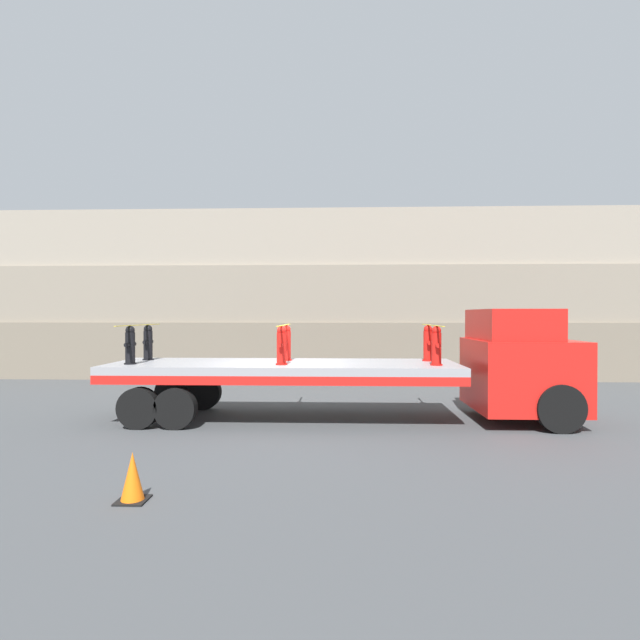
{
  "coord_description": "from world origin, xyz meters",
  "views": [
    {
      "loc": [
        1.33,
        -12.02,
        2.52
      ],
      "look_at": [
        0.87,
        0.0,
        2.4
      ],
      "focal_mm": 28.0,
      "sensor_mm": 36.0,
      "label": 1
    }
  ],
  "objects_px": {
    "traffic_cone": "(133,477)",
    "fire_hydrant_red_near_2": "(436,346)",
    "truck_cab": "(523,364)",
    "fire_hydrant_red_far_1": "(286,343)",
    "fire_hydrant_red_near_1": "(282,346)",
    "fire_hydrant_red_far_2": "(428,343)",
    "fire_hydrant_black_near_0": "(130,345)",
    "fire_hydrant_black_far_0": "(148,343)",
    "flatbed_trailer": "(262,373)"
  },
  "relations": [
    {
      "from": "traffic_cone",
      "to": "fire_hydrant_red_near_2",
      "type": "bearing_deg",
      "value": 44.01
    },
    {
      "from": "fire_hydrant_black_far_0",
      "to": "fire_hydrant_red_far_1",
      "type": "bearing_deg",
      "value": 0.0
    },
    {
      "from": "flatbed_trailer",
      "to": "fire_hydrant_red_far_1",
      "type": "xyz_separation_m",
      "value": [
        0.54,
        0.55,
        0.7
      ]
    },
    {
      "from": "fire_hydrant_red_near_1",
      "to": "traffic_cone",
      "type": "relative_size",
      "value": 1.35
    },
    {
      "from": "truck_cab",
      "to": "flatbed_trailer",
      "type": "bearing_deg",
      "value": 180.0
    },
    {
      "from": "fire_hydrant_red_far_2",
      "to": "flatbed_trailer",
      "type": "bearing_deg",
      "value": -172.4
    },
    {
      "from": "fire_hydrant_black_near_0",
      "to": "fire_hydrant_red_far_2",
      "type": "bearing_deg",
      "value": 8.72
    },
    {
      "from": "truck_cab",
      "to": "fire_hydrant_red_far_1",
      "type": "xyz_separation_m",
      "value": [
        -5.72,
        0.55,
        0.46
      ]
    },
    {
      "from": "flatbed_trailer",
      "to": "traffic_cone",
      "type": "height_order",
      "value": "flatbed_trailer"
    },
    {
      "from": "fire_hydrant_red_near_1",
      "to": "fire_hydrant_red_far_1",
      "type": "bearing_deg",
      "value": 90.0
    },
    {
      "from": "truck_cab",
      "to": "fire_hydrant_red_far_2",
      "type": "height_order",
      "value": "truck_cab"
    },
    {
      "from": "fire_hydrant_red_far_2",
      "to": "fire_hydrant_red_near_1",
      "type": "bearing_deg",
      "value": -162.94
    },
    {
      "from": "fire_hydrant_black_far_0",
      "to": "fire_hydrant_red_far_2",
      "type": "bearing_deg",
      "value": 0.0
    },
    {
      "from": "flatbed_trailer",
      "to": "fire_hydrant_black_far_0",
      "type": "xyz_separation_m",
      "value": [
        -3.02,
        0.55,
        0.7
      ]
    },
    {
      "from": "truck_cab",
      "to": "traffic_cone",
      "type": "distance_m",
      "value": 9.04
    },
    {
      "from": "flatbed_trailer",
      "to": "fire_hydrant_red_far_2",
      "type": "xyz_separation_m",
      "value": [
        4.09,
        0.55,
        0.7
      ]
    },
    {
      "from": "fire_hydrant_black_near_0",
      "to": "traffic_cone",
      "type": "relative_size",
      "value": 1.35
    },
    {
      "from": "flatbed_trailer",
      "to": "truck_cab",
      "type": "bearing_deg",
      "value": 0.0
    },
    {
      "from": "truck_cab",
      "to": "fire_hydrant_red_far_2",
      "type": "relative_size",
      "value": 2.95
    },
    {
      "from": "fire_hydrant_black_far_0",
      "to": "traffic_cone",
      "type": "relative_size",
      "value": 1.35
    },
    {
      "from": "fire_hydrant_black_far_0",
      "to": "fire_hydrant_red_near_1",
      "type": "height_order",
      "value": "same"
    },
    {
      "from": "fire_hydrant_red_near_1",
      "to": "fire_hydrant_red_far_2",
      "type": "distance_m",
      "value": 3.72
    },
    {
      "from": "fire_hydrant_red_far_1",
      "to": "traffic_cone",
      "type": "bearing_deg",
      "value": -103.85
    },
    {
      "from": "fire_hydrant_black_far_0",
      "to": "fire_hydrant_red_far_1",
      "type": "height_order",
      "value": "same"
    },
    {
      "from": "fire_hydrant_black_far_0",
      "to": "traffic_cone",
      "type": "distance_m",
      "value": 6.47
    },
    {
      "from": "flatbed_trailer",
      "to": "fire_hydrant_black_near_0",
      "type": "bearing_deg",
      "value": -169.76
    },
    {
      "from": "fire_hydrant_red_far_2",
      "to": "fire_hydrant_red_near_2",
      "type": "bearing_deg",
      "value": -90.0
    },
    {
      "from": "fire_hydrant_red_far_1",
      "to": "fire_hydrant_red_far_2",
      "type": "height_order",
      "value": "same"
    },
    {
      "from": "fire_hydrant_red_near_1",
      "to": "fire_hydrant_red_far_1",
      "type": "relative_size",
      "value": 1.0
    },
    {
      "from": "truck_cab",
      "to": "fire_hydrant_black_near_0",
      "type": "bearing_deg",
      "value": -176.63
    },
    {
      "from": "flatbed_trailer",
      "to": "traffic_cone",
      "type": "xyz_separation_m",
      "value": [
        -0.93,
        -5.4,
        -0.78
      ]
    },
    {
      "from": "flatbed_trailer",
      "to": "fire_hydrant_black_near_0",
      "type": "relative_size",
      "value": 9.22
    },
    {
      "from": "fire_hydrant_black_near_0",
      "to": "traffic_cone",
      "type": "distance_m",
      "value": 5.49
    },
    {
      "from": "fire_hydrant_black_far_0",
      "to": "traffic_cone",
      "type": "bearing_deg",
      "value": -70.61
    },
    {
      "from": "truck_cab",
      "to": "fire_hydrant_black_near_0",
      "type": "xyz_separation_m",
      "value": [
        -9.27,
        -0.55,
        0.46
      ]
    },
    {
      "from": "fire_hydrant_black_far_0",
      "to": "fire_hydrant_red_near_1",
      "type": "xyz_separation_m",
      "value": [
        3.56,
        -1.09,
        0.0
      ]
    },
    {
      "from": "fire_hydrant_red_near_1",
      "to": "fire_hydrant_red_far_1",
      "type": "distance_m",
      "value": 1.09
    },
    {
      "from": "fire_hydrant_red_near_2",
      "to": "traffic_cone",
      "type": "distance_m",
      "value": 7.14
    },
    {
      "from": "truck_cab",
      "to": "fire_hydrant_red_near_2",
      "type": "bearing_deg",
      "value": -165.83
    },
    {
      "from": "truck_cab",
      "to": "fire_hydrant_red_far_2",
      "type": "distance_m",
      "value": 2.28
    },
    {
      "from": "flatbed_trailer",
      "to": "fire_hydrant_red_near_1",
      "type": "height_order",
      "value": "fire_hydrant_red_near_1"
    },
    {
      "from": "fire_hydrant_black_near_0",
      "to": "fire_hydrant_red_near_1",
      "type": "xyz_separation_m",
      "value": [
        3.56,
        0.0,
        0.0
      ]
    },
    {
      "from": "fire_hydrant_black_far_0",
      "to": "fire_hydrant_red_near_1",
      "type": "relative_size",
      "value": 1.0
    },
    {
      "from": "fire_hydrant_red_near_2",
      "to": "fire_hydrant_red_far_2",
      "type": "xyz_separation_m",
      "value": [
        0.0,
        1.09,
        0.0
      ]
    },
    {
      "from": "truck_cab",
      "to": "fire_hydrant_black_far_0",
      "type": "bearing_deg",
      "value": 176.63
    },
    {
      "from": "fire_hydrant_black_near_0",
      "to": "fire_hydrant_red_near_2",
      "type": "distance_m",
      "value": 7.11
    },
    {
      "from": "fire_hydrant_black_near_0",
      "to": "fire_hydrant_red_near_2",
      "type": "xyz_separation_m",
      "value": [
        7.11,
        0.0,
        0.0
      ]
    },
    {
      "from": "fire_hydrant_black_near_0",
      "to": "fire_hydrant_black_far_0",
      "type": "distance_m",
      "value": 1.09
    },
    {
      "from": "flatbed_trailer",
      "to": "fire_hydrant_red_near_2",
      "type": "height_order",
      "value": "fire_hydrant_red_near_2"
    },
    {
      "from": "flatbed_trailer",
      "to": "traffic_cone",
      "type": "distance_m",
      "value": 5.53
    }
  ]
}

